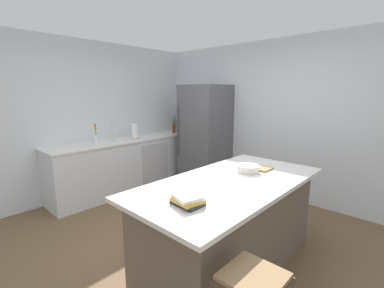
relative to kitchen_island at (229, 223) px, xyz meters
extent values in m
plane|color=brown|center=(-0.52, -0.12, -0.46)|extent=(7.20, 7.20, 0.00)
cube|color=silver|center=(-0.52, 2.13, 0.84)|extent=(6.00, 0.10, 2.60)
cube|color=silver|center=(-2.97, -0.12, 0.84)|extent=(0.10, 6.00, 2.60)
cube|color=silver|center=(-2.62, 0.58, -0.01)|extent=(0.61, 2.81, 0.90)
cube|color=silver|center=(-2.62, 0.58, 0.46)|extent=(0.64, 2.84, 0.03)
cube|color=#B2B5BA|center=(-2.31, 0.93, -0.01)|extent=(0.01, 0.60, 0.76)
cube|color=brown|center=(0.00, 0.00, -0.03)|extent=(0.88, 1.89, 0.86)
cube|color=silver|center=(0.00, 0.00, 0.43)|extent=(1.04, 2.09, 0.04)
cube|color=#56565B|center=(-1.78, 1.71, 0.49)|extent=(0.78, 0.74, 1.89)
cylinder|color=#4C4C51|center=(-2.12, 1.32, 0.58)|extent=(0.02, 0.02, 0.94)
cube|color=#473828|center=(0.72, -0.79, 0.19)|extent=(0.36, 0.36, 0.04)
cube|color=olive|center=(0.72, -0.79, 0.22)|extent=(0.34, 0.34, 0.03)
cylinder|color=silver|center=(-2.68, 0.29, 0.48)|extent=(0.05, 0.05, 0.02)
cylinder|color=silver|center=(-2.68, 0.29, 0.63)|extent=(0.02, 0.02, 0.28)
cylinder|color=silver|center=(-2.62, 0.29, 0.75)|extent=(0.14, 0.02, 0.02)
cylinder|color=silver|center=(-2.55, -0.07, 0.55)|extent=(0.09, 0.09, 0.16)
cylinder|color=#4C7F3D|center=(-2.57, -0.06, 0.66)|extent=(0.01, 0.03, 0.24)
sphere|color=orange|center=(-2.57, -0.06, 0.77)|extent=(0.04, 0.04, 0.04)
cylinder|color=#4C7F3D|center=(-2.55, -0.07, 0.67)|extent=(0.01, 0.02, 0.26)
sphere|color=orange|center=(-2.55, -0.07, 0.79)|extent=(0.04, 0.04, 0.04)
cylinder|color=#4C7F3D|center=(-2.54, -0.07, 0.63)|extent=(0.01, 0.04, 0.19)
sphere|color=orange|center=(-2.54, -0.07, 0.73)|extent=(0.04, 0.04, 0.04)
cylinder|color=gray|center=(-2.56, 0.67, 0.48)|extent=(0.14, 0.14, 0.01)
cylinder|color=white|center=(-2.56, 0.67, 0.62)|extent=(0.11, 0.11, 0.26)
cylinder|color=gray|center=(-2.56, 0.67, 0.77)|extent=(0.02, 0.02, 0.04)
cylinder|color=#19381E|center=(-2.52, 1.88, 0.62)|extent=(0.07, 0.07, 0.29)
cylinder|color=#19381E|center=(-2.52, 1.88, 0.82)|extent=(0.02, 0.02, 0.10)
cylinder|color=black|center=(-2.52, 1.88, 0.88)|extent=(0.03, 0.03, 0.01)
cylinder|color=#8CB79E|center=(-2.66, 1.78, 0.60)|extent=(0.07, 0.07, 0.25)
cylinder|color=#8CB79E|center=(-2.66, 1.78, 0.77)|extent=(0.03, 0.03, 0.10)
cylinder|color=black|center=(-2.66, 1.78, 0.82)|extent=(0.03, 0.03, 0.01)
cylinder|color=olive|center=(-2.63, 1.69, 0.59)|extent=(0.06, 0.06, 0.23)
cylinder|color=olive|center=(-2.63, 1.69, 0.75)|extent=(0.03, 0.03, 0.08)
cylinder|color=black|center=(-2.63, 1.69, 0.79)|extent=(0.03, 0.03, 0.01)
cylinder|color=red|center=(-2.54, 1.60, 0.55)|extent=(0.05, 0.05, 0.15)
cylinder|color=red|center=(-2.54, 1.60, 0.65)|extent=(0.02, 0.02, 0.06)
cylinder|color=black|center=(-2.54, 1.60, 0.69)|extent=(0.02, 0.02, 0.01)
cube|color=#2D2D33|center=(0.08, -0.69, 0.46)|extent=(0.23, 0.17, 0.03)
cube|color=gold|center=(0.08, -0.69, 0.48)|extent=(0.24, 0.21, 0.02)
cube|color=silver|center=(0.08, -0.69, 0.51)|extent=(0.24, 0.23, 0.03)
cylinder|color=silver|center=(-0.03, 0.37, 0.48)|extent=(0.24, 0.24, 0.08)
cube|color=#9E7042|center=(-0.02, 0.56, 0.45)|extent=(0.28, 0.20, 0.02)
camera|label=1|loc=(1.39, -2.04, 1.29)|focal=24.53mm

